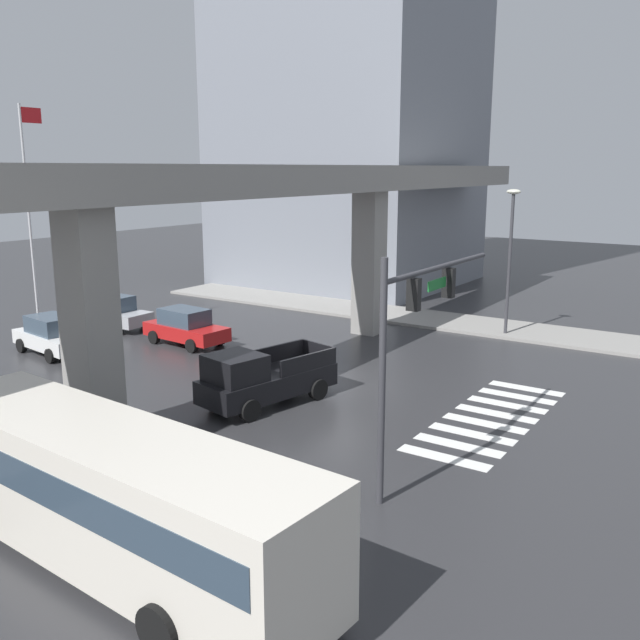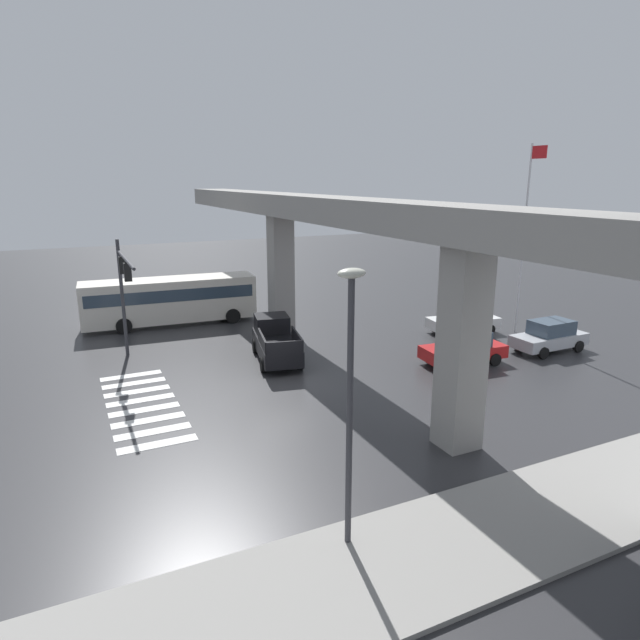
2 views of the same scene
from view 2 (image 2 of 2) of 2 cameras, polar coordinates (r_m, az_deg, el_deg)
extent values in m
plane|color=#2D2D30|center=(25.53, -4.09, -6.50)|extent=(120.00, 120.00, 0.00)
cube|color=silver|center=(27.75, -19.22, -5.55)|extent=(0.55, 2.80, 0.01)
cube|color=silver|center=(26.72, -18.94, -6.30)|extent=(0.55, 2.80, 0.01)
cube|color=silver|center=(25.69, -18.64, -7.12)|extent=(0.55, 2.80, 0.01)
cube|color=silver|center=(24.67, -18.31, -8.00)|extent=(0.55, 2.80, 0.01)
cube|color=silver|center=(23.66, -17.96, -8.96)|extent=(0.55, 2.80, 0.01)
cube|color=silver|center=(22.66, -17.57, -10.00)|extent=(0.55, 2.80, 0.01)
cube|color=silver|center=(21.66, -17.14, -11.14)|extent=(0.55, 2.80, 0.01)
cube|color=silver|center=(20.68, -16.67, -12.39)|extent=(0.55, 2.80, 0.01)
cube|color=gray|center=(25.26, 2.82, 11.36)|extent=(49.91, 2.57, 1.20)
cube|color=gray|center=(33.36, -4.13, 4.90)|extent=(1.30, 1.30, 7.15)
cube|color=gray|center=(19.07, 14.69, -2.97)|extent=(1.30, 1.30, 7.15)
cube|color=gray|center=(16.81, 20.24, -19.19)|extent=(4.00, 36.00, 0.15)
cube|color=black|center=(28.19, -4.60, -2.78)|extent=(5.38, 2.90, 0.80)
cube|color=black|center=(29.33, -5.09, -0.37)|extent=(2.02, 2.06, 0.90)
cube|color=#3F5160|center=(29.78, -5.23, -0.14)|extent=(0.44, 1.66, 0.77)
cube|color=black|center=(26.78, -6.09, -2.18)|extent=(2.62, 0.64, 0.60)
cube|color=black|center=(27.05, -2.42, -1.94)|extent=(2.62, 0.64, 0.60)
cube|color=black|center=(25.62, -3.74, -2.91)|extent=(0.45, 1.73, 0.60)
cylinder|color=black|center=(29.69, -6.80, -2.74)|extent=(0.80, 0.43, 0.76)
cylinder|color=black|center=(29.94, -3.37, -2.51)|extent=(0.80, 0.43, 0.76)
cylinder|color=black|center=(26.71, -5.96, -4.71)|extent=(0.80, 0.43, 0.76)
cylinder|color=black|center=(26.98, -2.15, -4.43)|extent=(0.80, 0.43, 0.76)
cube|color=beige|center=(36.32, -15.47, 2.09)|extent=(3.15, 10.93, 2.70)
cube|color=#2D3D4C|center=(36.23, -15.52, 2.82)|extent=(3.16, 10.40, 0.76)
cube|color=#2D3D4C|center=(37.19, -7.28, 3.32)|extent=(2.25, 0.22, 1.49)
cylinder|color=black|center=(38.33, -9.97, 1.27)|extent=(0.41, 0.98, 0.96)
cylinder|color=black|center=(36.00, -9.14, 0.44)|extent=(0.41, 0.98, 0.96)
cylinder|color=black|center=(37.59, -20.06, 0.32)|extent=(0.41, 0.98, 0.96)
cylinder|color=black|center=(35.21, -19.90, -0.59)|extent=(0.41, 0.98, 0.96)
cube|color=#A8AAAF|center=(32.26, 22.89, -1.92)|extent=(1.83, 4.33, 0.64)
cube|color=#384756|center=(32.16, 23.13, -0.70)|extent=(1.53, 2.26, 0.76)
cylinder|color=black|center=(30.84, 22.40, -3.23)|extent=(0.25, 0.64, 0.64)
cylinder|color=black|center=(31.93, 20.10, -2.41)|extent=(0.25, 0.64, 0.64)
cylinder|color=black|center=(32.84, 25.50, -2.51)|extent=(0.25, 0.64, 0.64)
cylinder|color=black|center=(33.87, 23.24, -1.77)|extent=(0.25, 0.64, 0.64)
cube|color=red|center=(28.66, 14.78, -3.22)|extent=(2.08, 4.42, 0.64)
cube|color=#384756|center=(28.52, 15.04, -1.86)|extent=(1.66, 2.34, 0.76)
cylinder|color=black|center=(27.36, 13.50, -4.71)|extent=(0.29, 0.66, 0.64)
cylinder|color=black|center=(28.71, 11.57, -3.67)|extent=(0.29, 0.66, 0.64)
cylinder|color=black|center=(28.90, 17.89, -3.98)|extent=(0.29, 0.66, 0.64)
cylinder|color=black|center=(30.18, 15.86, -3.04)|extent=(0.29, 0.66, 0.64)
cube|color=silver|center=(34.37, 14.80, -0.27)|extent=(2.32, 4.50, 0.64)
cube|color=#384756|center=(34.25, 15.01, 0.87)|extent=(1.78, 2.42, 0.76)
cylinder|color=black|center=(33.06, 13.60, -1.36)|extent=(0.32, 0.67, 0.64)
cylinder|color=black|center=(34.48, 12.13, -0.61)|extent=(0.32, 0.67, 0.64)
cylinder|color=black|center=(34.49, 17.39, -0.96)|extent=(0.32, 0.67, 0.64)
cylinder|color=black|center=(35.86, 15.83, -0.26)|extent=(0.32, 0.67, 0.64)
cylinder|color=#38383D|center=(30.25, -20.03, 2.12)|extent=(0.18, 0.18, 6.20)
cylinder|color=#38383D|center=(26.69, -19.78, 6.04)|extent=(6.40, 0.14, 0.14)
cube|color=black|center=(28.34, -20.04, 5.41)|extent=(0.24, 0.32, 0.84)
sphere|color=green|center=(28.37, -20.00, 4.89)|extent=(0.17, 0.17, 0.17)
cube|color=black|center=(26.17, -19.55, 4.76)|extent=(0.24, 0.32, 0.84)
sphere|color=green|center=(26.21, -19.50, 4.20)|extent=(0.17, 0.17, 0.17)
cube|color=#19722D|center=(26.94, -19.75, 5.15)|extent=(1.10, 0.04, 0.28)
cylinder|color=#38383D|center=(13.37, 3.11, -10.55)|extent=(0.16, 0.16, 7.00)
ellipsoid|color=beige|center=(12.28, 3.35, 4.93)|extent=(0.44, 0.70, 0.24)
cylinder|color=silver|center=(34.57, 20.56, 7.69)|extent=(0.12, 0.12, 11.13)
cube|color=red|center=(34.03, 22.03, 16.03)|extent=(1.10, 0.04, 0.70)
camera|label=1|loc=(43.85, -32.64, 11.13)|focal=38.57mm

